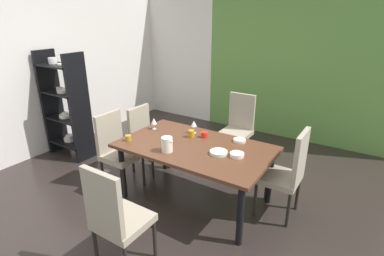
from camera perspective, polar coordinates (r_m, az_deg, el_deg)
ground_plane at (r=4.03m, az=-4.29°, el=-12.59°), size 5.27×5.70×0.02m
back_panel_interior at (r=6.74m, az=-2.51°, el=13.26°), size 1.68×0.10×2.61m
garden_window_panel at (r=5.66m, az=20.25°, el=10.49°), size 3.60×0.10×2.61m
left_interior_panel at (r=5.43m, az=-27.40°, el=9.03°), size 0.10×5.70×2.61m
dining_table at (r=3.61m, az=0.57°, el=-4.46°), size 1.81×1.07×0.75m
chair_left_far at (r=4.44m, az=-8.78°, el=-1.39°), size 0.44×0.44×0.96m
chair_head_near at (r=2.78m, az=-14.42°, el=-15.95°), size 0.44×0.44×1.07m
chair_head_far at (r=4.73m, az=8.77°, el=0.50°), size 0.44×0.45×1.06m
chair_right_far at (r=3.52m, az=17.79°, el=-7.82°), size 0.44×0.44×1.07m
chair_left_near at (r=4.06m, az=-14.16°, el=-3.66°), size 0.44×0.44×1.03m
display_shelf at (r=5.18m, az=-22.99°, el=3.94°), size 0.77×0.36×1.69m
wine_glass_south at (r=4.07m, az=-7.27°, el=1.31°), size 0.08×0.08×0.16m
wine_glass_east at (r=3.90m, az=0.35°, el=0.80°), size 0.08×0.08×0.17m
serving_bowl_rear at (r=3.34m, az=8.56°, el=-5.06°), size 0.16×0.16×0.04m
serving_bowl_north at (r=3.37m, az=5.09°, el=-4.67°), size 0.20×0.20×0.04m
serving_bowl_near_shelf at (r=3.71m, az=9.05°, el=-2.35°), size 0.15×0.15×0.04m
cup_left at (r=3.79m, az=2.35°, el=-1.28°), size 0.08×0.08×0.07m
cup_near_window at (r=3.79m, az=-0.14°, el=-1.11°), size 0.08×0.08×0.09m
cup_west at (r=3.77m, az=-12.04°, el=-1.89°), size 0.08×0.08×0.07m
pitcher_corner at (r=3.40m, az=-4.77°, el=-3.12°), size 0.14×0.13×0.18m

